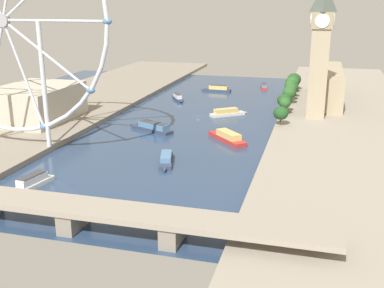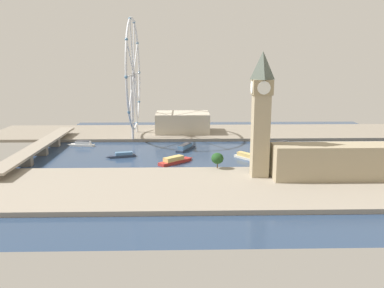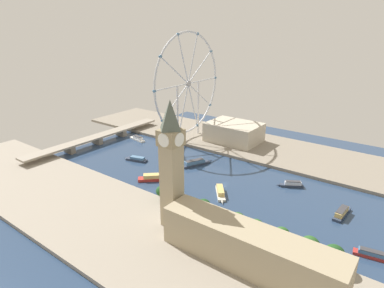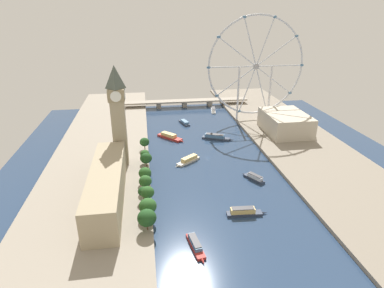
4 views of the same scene
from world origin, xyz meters
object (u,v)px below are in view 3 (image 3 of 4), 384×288
(clock_tower, at_px, (171,163))
(tour_boat_0, at_px, (342,213))
(tour_boat_4, at_px, (196,163))
(riverside_hall, at_px, (234,132))
(river_bridge, at_px, (97,138))
(tour_boat_2, at_px, (137,159))
(tour_boat_7, at_px, (292,184))
(tour_boat_3, at_px, (220,192))
(ferris_wheel, at_px, (188,84))
(tour_boat_6, at_px, (374,255))
(tour_boat_5, at_px, (137,138))
(tour_boat_1, at_px, (155,178))
(parliament_block, at_px, (248,248))

(clock_tower, height_order, tour_boat_0, clock_tower)
(tour_boat_4, bearing_deg, riverside_hall, 26.24)
(river_bridge, relative_size, tour_boat_0, 6.38)
(tour_boat_2, height_order, tour_boat_7, tour_boat_7)
(river_bridge, height_order, tour_boat_3, river_bridge)
(ferris_wheel, xyz_separation_m, tour_boat_6, (-107.62, -222.30, -65.41))
(tour_boat_0, height_order, tour_boat_3, tour_boat_0)
(clock_tower, distance_m, tour_boat_3, 75.29)
(tour_boat_2, distance_m, tour_boat_5, 65.29)
(tour_boat_5, bearing_deg, tour_boat_3, 169.86)
(tour_boat_5, bearing_deg, tour_boat_7, -172.21)
(tour_boat_5, bearing_deg, tour_boat_0, -177.16)
(riverside_hall, height_order, tour_boat_5, riverside_hall)
(tour_boat_3, height_order, tour_boat_5, tour_boat_5)
(tour_boat_1, bearing_deg, tour_boat_2, 112.15)
(tour_boat_3, xyz_separation_m, tour_boat_7, (48.95, -41.72, 0.07))
(tour_boat_0, distance_m, tour_boat_5, 244.04)
(tour_boat_1, bearing_deg, riverside_hall, 44.46)
(tour_boat_5, bearing_deg, tour_boat_4, 179.29)
(riverside_hall, bearing_deg, tour_boat_2, 153.65)
(river_bridge, bearing_deg, tour_boat_7, -82.51)
(tour_boat_1, bearing_deg, tour_boat_6, -42.60)
(clock_tower, height_order, riverside_hall, clock_tower)
(river_bridge, height_order, tour_boat_7, river_bridge)
(riverside_hall, xyz_separation_m, tour_boat_7, (-67.37, -96.71, -11.61))
(riverside_hall, bearing_deg, tour_boat_0, -122.16)
(tour_boat_2, bearing_deg, tour_boat_6, 159.01)
(river_bridge, xyz_separation_m, tour_boat_7, (29.57, -224.86, -5.10))
(tour_boat_1, relative_size, tour_boat_6, 1.09)
(tour_boat_4, xyz_separation_m, tour_boat_7, (11.92, -94.12, -0.19))
(tour_boat_0, height_order, tour_boat_7, tour_boat_0)
(parliament_block, bearing_deg, tour_boat_3, 41.85)
(tour_boat_2, bearing_deg, riverside_hall, -131.83)
(parliament_block, height_order, river_bridge, parliament_block)
(tour_boat_6, bearing_deg, riverside_hall, 133.85)
(tour_boat_1, height_order, tour_boat_2, tour_boat_1)
(clock_tower, relative_size, river_bridge, 0.47)
(tour_boat_7, bearing_deg, riverside_hall, -65.59)
(tour_boat_6, bearing_deg, tour_boat_5, 156.60)
(river_bridge, xyz_separation_m, tour_boat_6, (-31.20, -299.16, -5.44))
(tour_boat_0, bearing_deg, tour_boat_3, 110.41)
(parliament_block, xyz_separation_m, tour_boat_6, (54.99, -56.17, -12.99))
(tour_boat_2, relative_size, tour_boat_7, 1.24)
(river_bridge, bearing_deg, clock_tower, -113.49)
(tour_boat_0, bearing_deg, tour_boat_6, -140.05)
(tour_boat_2, bearing_deg, tour_boat_1, 139.34)
(parliament_block, height_order, tour_boat_3, parliament_block)
(tour_boat_4, bearing_deg, tour_boat_2, 140.58)
(riverside_hall, distance_m, tour_boat_0, 169.64)
(parliament_block, xyz_separation_m, tour_boat_4, (103.84, 112.24, -12.47))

